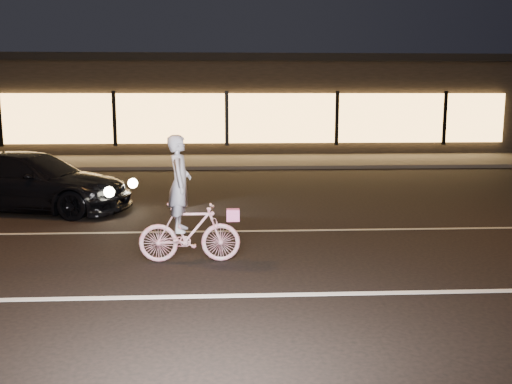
{
  "coord_description": "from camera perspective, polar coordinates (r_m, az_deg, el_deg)",
  "views": [
    {
      "loc": [
        -0.04,
        -8.44,
        2.53
      ],
      "look_at": [
        0.44,
        0.6,
        0.99
      ],
      "focal_mm": 40.0,
      "sensor_mm": 36.0,
      "label": 1
    }
  ],
  "objects": [
    {
      "name": "lane_stripe_far",
      "position": [
        10.74,
        -2.73,
        -3.94
      ],
      "size": [
        60.0,
        0.1,
        0.01
      ],
      "primitive_type": "cube",
      "color": "gray",
      "rests_on": "ground"
    },
    {
      "name": "sedan",
      "position": [
        13.45,
        -21.56,
        0.94
      ],
      "size": [
        4.76,
        2.85,
        1.29
      ],
      "rotation": [
        0.0,
        0.0,
        1.32
      ],
      "color": "black",
      "rests_on": "ground"
    },
    {
      "name": "lane_stripe_near",
      "position": [
        7.39,
        -2.58,
        -10.33
      ],
      "size": [
        60.0,
        0.12,
        0.01
      ],
      "primitive_type": "cube",
      "color": "silver",
      "rests_on": "ground"
    },
    {
      "name": "sidewalk",
      "position": [
        21.58,
        -2.89,
        3.08
      ],
      "size": [
        30.0,
        4.0,
        0.12
      ],
      "primitive_type": "cube",
      "color": "#383533",
      "rests_on": "ground"
    },
    {
      "name": "cyclist",
      "position": [
        8.71,
        -6.93,
        -2.57
      ],
      "size": [
        1.55,
        0.53,
        1.95
      ],
      "rotation": [
        0.0,
        0.0,
        1.57
      ],
      "color": "#DC466D",
      "rests_on": "ground"
    },
    {
      "name": "ground",
      "position": [
        8.81,
        -2.66,
        -7.02
      ],
      "size": [
        90.0,
        90.0,
        0.0
      ],
      "primitive_type": "plane",
      "color": "black",
      "rests_on": "ground"
    },
    {
      "name": "storefront",
      "position": [
        27.41,
        -2.97,
        8.85
      ],
      "size": [
        25.4,
        8.42,
        4.2
      ],
      "color": "black",
      "rests_on": "ground"
    }
  ]
}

